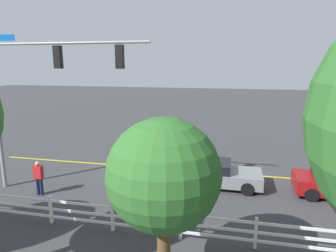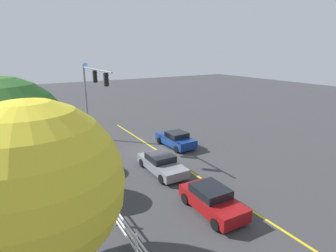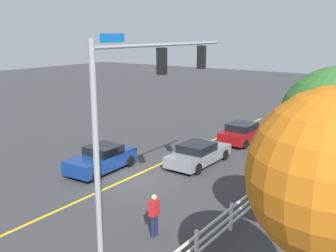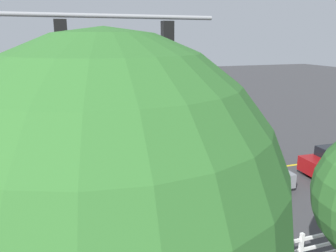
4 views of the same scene
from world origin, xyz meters
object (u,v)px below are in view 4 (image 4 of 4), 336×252
tree_2 (111,208)px  car_0 (127,159)px  car_2 (237,178)px  pedestrian (33,247)px

tree_2 → car_0: bearing=-102.5°
car_2 → tree_2: bearing=-127.3°
car_0 → tree_2: size_ratio=0.64×
pedestrian → tree_2: size_ratio=0.25×
car_0 → tree_2: 13.58m
tree_2 → car_2: bearing=-127.9°
car_2 → pedestrian: bearing=-159.5°
car_0 → pedestrian: (4.12, 6.77, 0.25)m
car_0 → car_2: 5.58m
car_2 → pedestrian: size_ratio=2.73×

